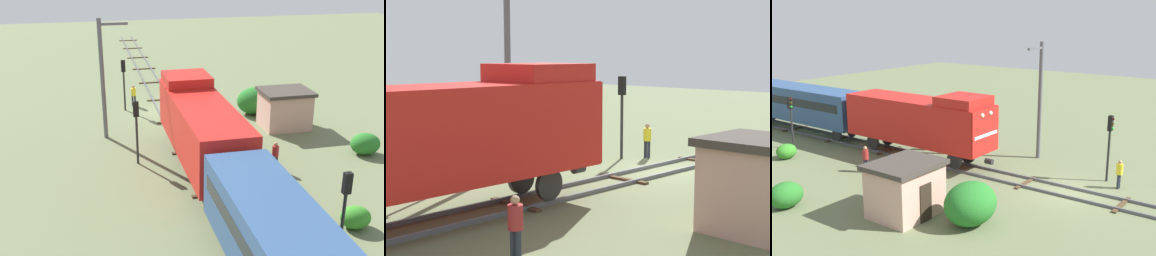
{
  "view_description": "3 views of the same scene",
  "coord_description": "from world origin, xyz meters",
  "views": [
    {
      "loc": [
        6.02,
        35.5,
        12.03
      ],
      "look_at": [
        0.17,
        9.66,
        2.08
      ],
      "focal_mm": 45.0,
      "sensor_mm": 36.0,
      "label": 1
    },
    {
      "loc": [
        -14.97,
        20.84,
        5.12
      ],
      "look_at": [
        -0.98,
        6.49,
        2.55
      ],
      "focal_mm": 55.0,
      "sensor_mm": 36.0,
      "label": 2
    },
    {
      "loc": [
        -23.78,
        -10.1,
        9.89
      ],
      "look_at": [
        0.28,
        7.6,
        2.63
      ],
      "focal_mm": 45.0,
      "sensor_mm": 36.0,
      "label": 3
    }
  ],
  "objects": [
    {
      "name": "traffic_signal_far",
      "position": [
        -3.6,
        20.46,
        2.71
      ],
      "size": [
        0.32,
        0.34,
        3.88
      ],
      "color": "#262628",
      "rests_on": "ground"
    },
    {
      "name": "relay_hut",
      "position": [
        -7.5,
        5.47,
        1.39
      ],
      "size": [
        3.5,
        2.9,
        2.74
      ],
      "color": "#D19E8C",
      "rests_on": "ground"
    },
    {
      "name": "catenary_mast",
      "position": [
        4.94,
        4.7,
        4.23
      ],
      "size": [
        1.94,
        0.28,
        7.97
      ],
      "color": "#595960",
      "rests_on": "ground"
    },
    {
      "name": "worker_near_track",
      "position": [
        2.4,
        -1.83,
        1.0
      ],
      "size": [
        0.38,
        0.38,
        1.7
      ],
      "rotation": [
        0.0,
        0.0,
        3.38
      ],
      "color": "#262B38",
      "rests_on": "ground"
    },
    {
      "name": "traffic_signal_mid",
      "position": [
        3.4,
        9.38,
        2.7
      ],
      "size": [
        0.32,
        0.34,
        3.86
      ],
      "color": "#262628",
      "rests_on": "ground"
    },
    {
      "name": "worker_by_signal",
      "position": [
        -4.2,
        11.97,
        1.0
      ],
      "size": [
        0.38,
        0.38,
        1.7
      ],
      "rotation": [
        0.0,
        0.0,
        4.64
      ],
      "color": "#262B38",
      "rests_on": "ground"
    },
    {
      "name": "ground_plane",
      "position": [
        0.0,
        0.0,
        0.0
      ],
      "size": [
        102.05,
        102.05,
        0.0
      ],
      "primitive_type": "plane",
      "color": "#66704C"
    },
    {
      "name": "railway_track",
      "position": [
        0.0,
        0.0,
        0.07
      ],
      "size": [
        2.4,
        68.03,
        0.16
      ],
      "color": "#595960",
      "rests_on": "ground"
    },
    {
      "name": "bush_mid",
      "position": [
        -5.46,
        18.56,
        0.52
      ],
      "size": [
        1.43,
        1.17,
        1.04
      ],
      "primitive_type": "ellipsoid",
      "color": "#348726",
      "rests_on": "ground"
    },
    {
      "name": "traffic_signal_near",
      "position": [
        3.2,
        -0.85,
        2.79
      ],
      "size": [
        0.32,
        0.34,
        4.0
      ],
      "color": "#262628",
      "rests_on": "ground"
    },
    {
      "name": "locomotive",
      "position": [
        0.0,
        11.08,
        2.77
      ],
      "size": [
        2.9,
        11.6,
        4.6
      ],
      "color": "red",
      "rests_on": "railway_track"
    },
    {
      "name": "bush_far",
      "position": [
        -10.49,
        11.09,
        0.68
      ],
      "size": [
        1.86,
        1.52,
        1.35
      ],
      "primitive_type": "ellipsoid",
      "color": "#277126",
      "rests_on": "ground"
    },
    {
      "name": "bush_near",
      "position": [
        -6.49,
        2.24,
        1.04
      ],
      "size": [
        2.87,
        2.35,
        2.09
      ],
      "primitive_type": "ellipsoid",
      "color": "#247026",
      "rests_on": "ground"
    }
  ]
}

